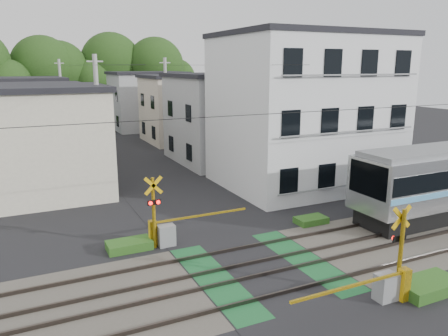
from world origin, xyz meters
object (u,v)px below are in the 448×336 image
crossing_signal_far (164,230)px  pedestrian (109,129)px  crossing_signal_near (390,280)px  apartment_block (305,110)px

crossing_signal_far → pedestrian: (3.61, 30.11, 0.12)m
crossing_signal_near → pedestrian: (-1.56, 37.42, 0.12)m
crossing_signal_far → crossing_signal_near: bearing=-54.7°
apartment_block → pedestrian: (-7.48, 24.27, -3.82)m
crossing_signal_far → apartment_block: 13.14m
crossing_signal_near → crossing_signal_far: bearing=125.3°
crossing_signal_far → apartment_block: size_ratio=0.46×
crossing_signal_far → apartment_block: (11.09, 5.84, 3.94)m
crossing_signal_near → pedestrian: 37.45m
crossing_signal_near → apartment_block: (5.91, 13.15, 3.94)m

